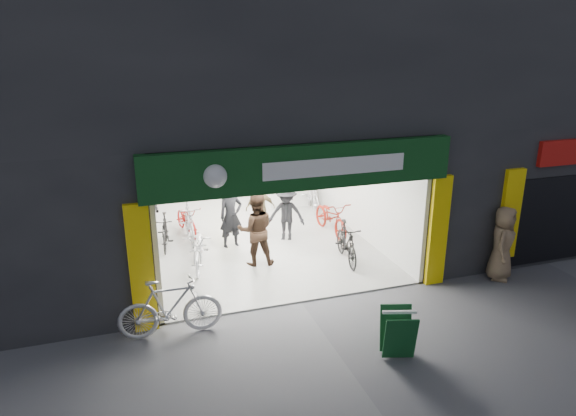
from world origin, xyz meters
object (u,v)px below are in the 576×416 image
bike_left_front (199,248)px  parked_bike (170,307)px  bike_right_front (347,243)px  pedestrian_near (502,243)px  sandwich_board (398,332)px

bike_left_front → parked_bike: (-1.00, -2.94, 0.10)m
bike_left_front → bike_right_front: 3.70m
pedestrian_near → sandwich_board: 4.43m
parked_bike → pedestrian_near: 7.68m
bike_left_front → parked_bike: size_ratio=0.95×
bike_left_front → pedestrian_near: bearing=-11.1°
bike_left_front → parked_bike: bearing=-96.8°
bike_right_front → sandwich_board: bike_right_front is taller
bike_right_front → pedestrian_near: (3.08, -1.98, 0.37)m
parked_bike → sandwich_board: 4.26m
bike_left_front → sandwich_board: bike_left_front is taller
bike_right_front → parked_bike: bearing=-147.3°
parked_bike → bike_left_front: bearing=-16.7°
bike_left_front → pedestrian_near: size_ratio=1.05×
sandwich_board → bike_right_front: bearing=95.3°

